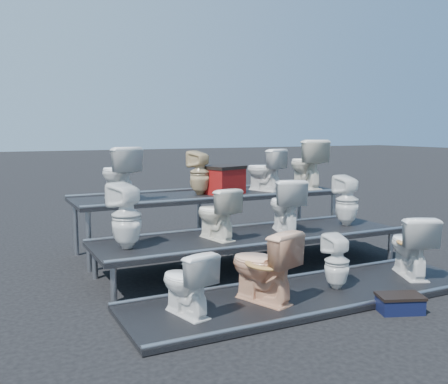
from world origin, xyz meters
name	(u,v)px	position (x,y,z in m)	size (l,w,h in m)	color
ground	(252,269)	(0.00, 0.00, 0.00)	(80.00, 80.00, 0.00)	black
tier_front	(310,295)	(0.00, -1.30, 0.03)	(4.20, 1.20, 0.06)	black
tier_mid	(252,252)	(0.00, 0.00, 0.23)	(4.20, 1.20, 0.46)	black
tier_back	(211,221)	(0.00, 1.30, 0.43)	(4.20, 1.20, 0.86)	black
toilet_0	(186,282)	(-1.47, -1.30, 0.38)	(0.36, 0.63, 0.64)	white
toilet_1	(263,265)	(-0.61, -1.30, 0.45)	(0.43, 0.76, 0.77)	#DEA47F
toilet_2	(337,262)	(0.36, -1.30, 0.37)	(0.28, 0.29, 0.62)	white
toilet_3	(411,245)	(1.49, -1.30, 0.44)	(0.43, 0.75, 0.77)	white
toilet_4	(126,216)	(-1.69, 0.00, 0.85)	(0.35, 0.36, 0.78)	white
toilet_5	(216,213)	(-0.53, 0.00, 0.79)	(0.37, 0.65, 0.66)	white
toilet_6	(285,205)	(0.51, 0.00, 0.83)	(0.41, 0.72, 0.74)	white
toilet_7	(347,200)	(1.58, 0.00, 0.83)	(0.33, 0.34, 0.73)	white
toilet_8	(119,173)	(-1.44, 1.30, 1.24)	(0.42, 0.74, 0.76)	white
toilet_9	(200,173)	(-0.20, 1.30, 1.20)	(0.30, 0.31, 0.67)	#CDB485
toilet_10	(264,170)	(0.95, 1.30, 1.20)	(0.38, 0.67, 0.69)	white
toilet_11	(306,164)	(1.77, 1.30, 1.27)	(0.46, 0.81, 0.82)	white
red_crate	(224,181)	(0.18, 1.22, 1.05)	(0.54, 0.43, 0.39)	maroon
step_stool	(400,305)	(0.56, -2.06, 0.08)	(0.43, 0.26, 0.16)	black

